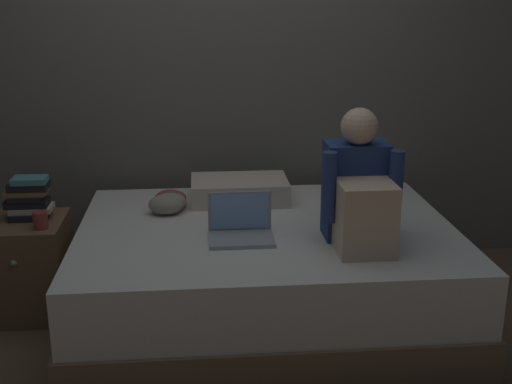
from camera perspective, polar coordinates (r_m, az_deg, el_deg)
name	(u,v)px	position (r m, az deg, el deg)	size (l,w,h in m)	color
ground_plane	(233,347)	(3.38, -2.05, -13.34)	(8.00, 8.00, 0.00)	brown
wall_back	(219,52)	(4.13, -3.20, 12.06)	(5.60, 0.10, 2.70)	slate
bed	(266,273)	(3.54, 0.89, -7.06)	(2.00, 1.50, 0.53)	#7A6047
nightstand	(26,267)	(3.81, -19.38, -6.21)	(0.44, 0.46, 0.53)	brown
person_sitting	(359,193)	(3.18, 9.00, -0.12)	(0.39, 0.44, 0.66)	navy
laptop	(241,228)	(3.26, -1.34, -3.11)	(0.32, 0.23, 0.22)	#9EA0A5
pillow	(239,190)	(3.83, -1.46, 0.20)	(0.56, 0.36, 0.13)	beige
book_stack	(29,198)	(3.73, -19.20, -0.52)	(0.24, 0.17, 0.23)	black
mug	(40,220)	(3.56, -18.29, -2.35)	(0.08, 0.08, 0.09)	#933833
clothes_pile	(169,202)	(3.69, -7.62, -0.85)	(0.21, 0.28, 0.11)	gray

